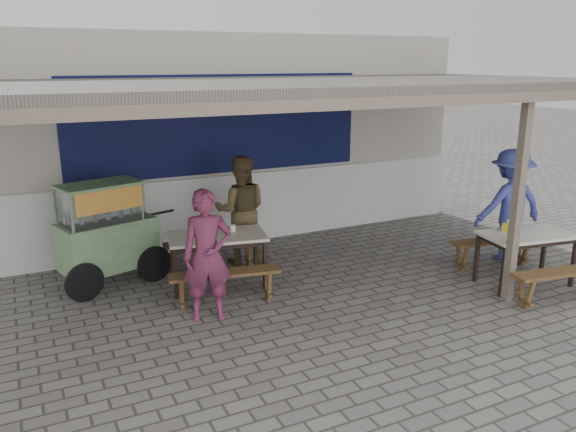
% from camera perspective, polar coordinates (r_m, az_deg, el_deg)
% --- Properties ---
extents(ground, '(60.00, 60.00, 0.00)m').
position_cam_1_polar(ground, '(7.33, 3.16, -9.15)').
color(ground, slate).
rests_on(ground, ground).
extents(back_wall, '(9.00, 1.28, 3.50)m').
position_cam_1_polar(back_wall, '(10.03, -6.83, 7.73)').
color(back_wall, '#BAB3A7').
rests_on(back_wall, ground).
extents(warung_roof, '(9.00, 4.21, 2.81)m').
position_cam_1_polar(warung_roof, '(7.48, 0.13, 12.89)').
color(warung_roof, '#5E5750').
rests_on(warung_roof, ground).
extents(table_left, '(1.44, 0.97, 0.75)m').
position_cam_1_polar(table_left, '(7.78, -7.21, -2.46)').
color(table_left, white).
rests_on(table_left, ground).
extents(bench_left_street, '(1.45, 0.55, 0.45)m').
position_cam_1_polar(bench_left_street, '(7.30, -6.39, -6.48)').
color(bench_left_street, brown).
rests_on(bench_left_street, ground).
extents(bench_left_wall, '(1.45, 0.55, 0.45)m').
position_cam_1_polar(bench_left_wall, '(8.50, -7.75, -3.32)').
color(bench_left_wall, brown).
rests_on(bench_left_wall, ground).
extents(table_right, '(1.37, 0.89, 0.75)m').
position_cam_1_polar(table_right, '(8.48, 23.11, -2.14)').
color(table_right, white).
rests_on(table_right, ground).
extents(bench_right_street, '(1.40, 0.49, 0.45)m').
position_cam_1_polar(bench_right_street, '(8.10, 25.98, -5.77)').
color(bench_right_street, brown).
rests_on(bench_right_street, ground).
extents(bench_right_wall, '(1.40, 0.49, 0.45)m').
position_cam_1_polar(bench_right_wall, '(9.08, 20.12, -2.92)').
color(bench_right_wall, brown).
rests_on(bench_right_wall, ground).
extents(vendor_cart, '(1.73, 1.07, 1.46)m').
position_cam_1_polar(vendor_cart, '(8.15, -18.04, -1.39)').
color(vendor_cart, '#749D69').
rests_on(vendor_cart, ground).
extents(patron_street_side, '(0.67, 0.52, 1.62)m').
position_cam_1_polar(patron_street_side, '(6.78, -8.19, -4.03)').
color(patron_street_side, '#6C2845').
rests_on(patron_street_side, ground).
extents(patron_wall_side, '(1.00, 0.90, 1.68)m').
position_cam_1_polar(patron_wall_side, '(8.64, -4.80, 0.59)').
color(patron_wall_side, brown).
rests_on(patron_wall_side, ground).
extents(patron_right_table, '(1.23, 0.84, 1.76)m').
position_cam_1_polar(patron_right_table, '(9.44, 21.58, 1.08)').
color(patron_right_table, '#424DB2').
rests_on(patron_right_table, ground).
extents(tissue_box, '(0.15, 0.15, 0.12)m').
position_cam_1_polar(tissue_box, '(8.42, 21.40, -1.09)').
color(tissue_box, yellow).
rests_on(tissue_box, table_right).
extents(donation_box, '(0.24, 0.21, 0.14)m').
position_cam_1_polar(donation_box, '(8.55, 21.90, -0.81)').
color(donation_box, '#387F4E').
rests_on(donation_box, table_right).
extents(condiment_jar, '(0.08, 0.08, 0.09)m').
position_cam_1_polar(condiment_jar, '(7.90, -5.63, -1.21)').
color(condiment_jar, white).
rests_on(condiment_jar, table_left).
extents(condiment_bowl, '(0.22, 0.22, 0.04)m').
position_cam_1_polar(condiment_bowl, '(7.73, -8.85, -1.88)').
color(condiment_bowl, silver).
rests_on(condiment_bowl, table_left).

